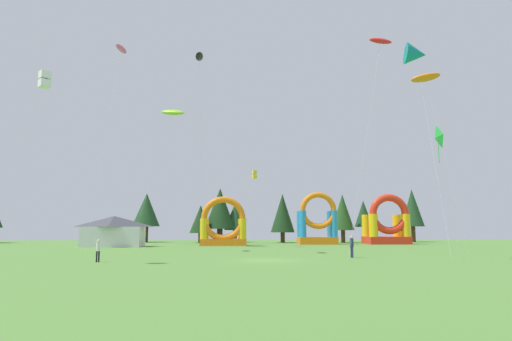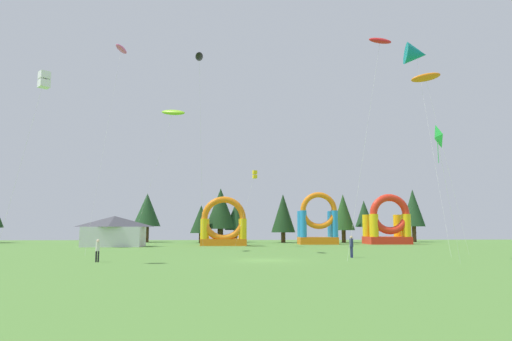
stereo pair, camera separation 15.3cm
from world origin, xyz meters
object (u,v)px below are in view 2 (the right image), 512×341
Objects in this scene: kite_lime_parafoil at (173,112)px; inflatable_blue_arch at (388,226)px; inflatable_yellow_castle at (318,225)px; kite_teal_delta at (416,54)px; kite_green_diamond at (436,139)px; kite_white_box at (44,80)px; kite_orange_parafoil at (426,78)px; kite_pink_parafoil at (121,49)px; festival_tent at (114,231)px; kite_yellow_box at (255,175)px; person_near_camera at (98,249)px; inflatable_orange_dome at (224,228)px; person_left_edge at (351,245)px; kite_black_parafoil at (199,57)px; kite_red_parafoil at (380,41)px.

kite_lime_parafoil is 2.46× the size of inflatable_blue_arch.
inflatable_blue_arch is (10.84, 0.32, -0.22)m from inflatable_yellow_castle.
kite_teal_delta is 20.56m from kite_green_diamond.
kite_white_box is 0.60× the size of kite_teal_delta.
inflatable_yellow_castle is (26.26, 36.45, -9.72)m from kite_white_box.
kite_pink_parafoil is (-31.36, 4.82, 4.23)m from kite_orange_parafoil.
inflatable_blue_arch is at bearing 75.31° from kite_green_diamond.
kite_teal_delta reaches higher than festival_tent.
kite_yellow_box is at bearing 109.55° from kite_green_diamond.
kite_white_box reaches higher than inflatable_yellow_castle.
inflatable_orange_dome is at bearing 69.45° from person_near_camera.
kite_yellow_box is 25.01m from person_left_edge.
kite_orange_parafoil is 2.38× the size of inflatable_blue_arch.
kite_red_parafoil is (15.40, -8.71, -1.74)m from kite_black_parafoil.
kite_orange_parafoil is 1.00× the size of kite_red_parafoil.
kite_teal_delta reaches higher than inflatable_blue_arch.
kite_pink_parafoil is at bearing 152.31° from kite_red_parafoil.
person_left_edge is at bearing 14.00° from kite_white_box.
kite_black_parafoil is 1.10× the size of kite_red_parafoil.
kite_lime_parafoil is at bearing -149.40° from inflatable_orange_dome.
kite_black_parafoil is 11.11× the size of person_left_edge.
kite_green_diamond reaches higher than inflatable_blue_arch.
person_near_camera is at bearing -115.77° from kite_yellow_box.
kite_black_parafoil is (9.83, 12.17, 6.71)m from kite_white_box.
kite_red_parafoil reaches higher than inflatable_orange_dome.
person_near_camera is 28.21m from festival_tent.
kite_yellow_box reaches higher than festival_tent.
kite_orange_parafoil is 11.23× the size of person_near_camera.
kite_red_parafoil is 36.13m from inflatable_yellow_castle.
person_near_camera is at bearing -158.34° from kite_teal_delta.
kite_white_box is 1.75× the size of inflatable_blue_arch.
kite_yellow_box reaches higher than person_left_edge.
inflatable_blue_arch is (20.84, 8.48, -6.78)m from kite_yellow_box.
kite_lime_parafoil reaches higher than festival_tent.
kite_pink_parafoil is 3.24× the size of inflatable_orange_dome.
person_near_camera is at bearing -133.98° from inflatable_blue_arch.
person_left_edge is at bearing -149.71° from kite_orange_parafoil.
inflatable_orange_dome is at bearing 10.17° from festival_tent.
kite_teal_delta is 1.22× the size of kite_red_parafoil.
inflatable_yellow_castle is at bearing 54.23° from kite_white_box.
festival_tent is at bearing -166.54° from inflatable_yellow_castle.
kite_black_parafoil is 2.92× the size of inflatable_orange_dome.
kite_pink_parafoil is at bearing 145.19° from kite_green_diamond.
kite_white_box is 7.42× the size of person_left_edge.
person_left_edge is at bearing 5.97° from person_near_camera.
kite_teal_delta reaches higher than kite_yellow_box.
kite_green_diamond is 32.02m from kite_yellow_box.
kite_black_parafoil is 27.44m from festival_tent.
kite_black_parafoil is at bearing 51.08° from kite_white_box.
inflatable_yellow_castle is at bearing 55.92° from kite_black_parafoil.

